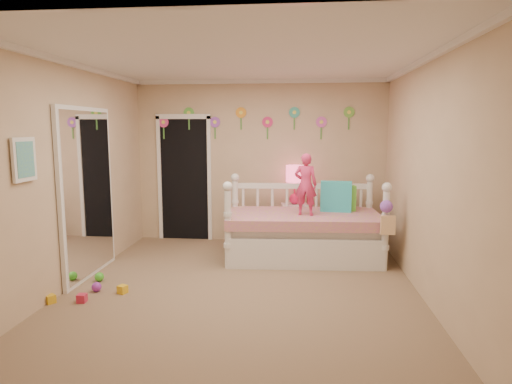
# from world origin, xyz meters

# --- Properties ---
(floor) EXTENTS (4.00, 4.50, 0.01)m
(floor) POSITION_xyz_m (0.00, 0.00, 0.00)
(floor) COLOR #7F684C
(floor) RESTS_ON ground
(ceiling) EXTENTS (4.00, 4.50, 0.01)m
(ceiling) POSITION_xyz_m (0.00, 0.00, 2.60)
(ceiling) COLOR white
(ceiling) RESTS_ON floor
(back_wall) EXTENTS (4.00, 0.01, 2.60)m
(back_wall) POSITION_xyz_m (0.00, 2.25, 1.30)
(back_wall) COLOR tan
(back_wall) RESTS_ON floor
(left_wall) EXTENTS (0.01, 4.50, 2.60)m
(left_wall) POSITION_xyz_m (-2.00, 0.00, 1.30)
(left_wall) COLOR tan
(left_wall) RESTS_ON floor
(right_wall) EXTENTS (0.01, 4.50, 2.60)m
(right_wall) POSITION_xyz_m (2.00, 0.00, 1.30)
(right_wall) COLOR tan
(right_wall) RESTS_ON floor
(crown_molding) EXTENTS (4.00, 4.50, 0.06)m
(crown_molding) POSITION_xyz_m (0.00, 0.00, 2.57)
(crown_molding) COLOR white
(crown_molding) RESTS_ON ceiling
(daybed) EXTENTS (2.22, 1.27, 1.17)m
(daybed) POSITION_xyz_m (0.71, 1.31, 0.59)
(daybed) COLOR white
(daybed) RESTS_ON floor
(pillow_turquoise) EXTENTS (0.45, 0.19, 0.44)m
(pillow_turquoise) POSITION_xyz_m (1.17, 1.49, 0.87)
(pillow_turquoise) COLOR #2AD3D3
(pillow_turquoise) RESTS_ON daybed
(pillow_lime) EXTENTS (0.39, 0.16, 0.37)m
(pillow_lime) POSITION_xyz_m (1.26, 1.57, 0.84)
(pillow_lime) COLOR #74E646
(pillow_lime) RESTS_ON daybed
(child) EXTENTS (0.34, 0.25, 0.85)m
(child) POSITION_xyz_m (0.73, 1.18, 1.08)
(child) COLOR #E33369
(child) RESTS_ON daybed
(nightstand) EXTENTS (0.43, 0.35, 0.66)m
(nightstand) POSITION_xyz_m (0.57, 2.03, 0.33)
(nightstand) COLOR white
(nightstand) RESTS_ON floor
(table_lamp) EXTENTS (0.28, 0.28, 0.61)m
(table_lamp) POSITION_xyz_m (0.57, 2.03, 1.06)
(table_lamp) COLOR #FA215F
(table_lamp) RESTS_ON nightstand
(closet_doorway) EXTENTS (0.90, 0.04, 2.07)m
(closet_doorway) POSITION_xyz_m (-1.25, 2.23, 1.03)
(closet_doorway) COLOR black
(closet_doorway) RESTS_ON back_wall
(flower_decals) EXTENTS (3.40, 0.02, 0.50)m
(flower_decals) POSITION_xyz_m (-0.09, 2.24, 1.94)
(flower_decals) COLOR #B2668C
(flower_decals) RESTS_ON back_wall
(mirror_closet) EXTENTS (0.07, 1.30, 2.10)m
(mirror_closet) POSITION_xyz_m (-1.96, 0.30, 1.05)
(mirror_closet) COLOR white
(mirror_closet) RESTS_ON left_wall
(wall_picture) EXTENTS (0.05, 0.34, 0.42)m
(wall_picture) POSITION_xyz_m (-1.97, -0.90, 1.55)
(wall_picture) COLOR white
(wall_picture) RESTS_ON left_wall
(hanging_bag) EXTENTS (0.20, 0.16, 0.36)m
(hanging_bag) POSITION_xyz_m (1.74, 0.74, 0.71)
(hanging_bag) COLOR beige
(hanging_bag) RESTS_ON daybed
(toy_scatter) EXTENTS (1.02, 1.42, 0.11)m
(toy_scatter) POSITION_xyz_m (-1.72, -0.22, 0.06)
(toy_scatter) COLOR #996666
(toy_scatter) RESTS_ON floor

